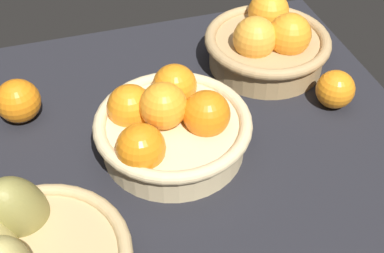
{
  "coord_description": "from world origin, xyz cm",
  "views": [
    {
      "loc": [
        14.33,
        59.39,
        63.45
      ],
      "look_at": [
        -3.18,
        2.28,
        7.0
      ],
      "focal_mm": 47.62,
      "sensor_mm": 36.0,
      "label": 1
    }
  ],
  "objects_px": {
    "loose_orange_back_gap": "(18,101)",
    "loose_orange_front_gap": "(335,89)",
    "basket_center": "(170,125)",
    "basket_near_left": "(268,43)"
  },
  "relations": [
    {
      "from": "loose_orange_back_gap",
      "to": "loose_orange_front_gap",
      "type": "bearing_deg",
      "value": 166.94
    },
    {
      "from": "basket_center",
      "to": "loose_orange_back_gap",
      "type": "distance_m",
      "value": 0.27
    },
    {
      "from": "basket_near_left",
      "to": "loose_orange_front_gap",
      "type": "bearing_deg",
      "value": 114.46
    },
    {
      "from": "basket_center",
      "to": "loose_orange_front_gap",
      "type": "xyz_separation_m",
      "value": [
        -0.31,
        -0.02,
        -0.02
      ]
    },
    {
      "from": "basket_center",
      "to": "loose_orange_back_gap",
      "type": "height_order",
      "value": "basket_center"
    },
    {
      "from": "basket_near_left",
      "to": "loose_orange_back_gap",
      "type": "bearing_deg",
      "value": 2.72
    },
    {
      "from": "loose_orange_front_gap",
      "to": "loose_orange_back_gap",
      "type": "bearing_deg",
      "value": -13.06
    },
    {
      "from": "basket_near_left",
      "to": "loose_orange_front_gap",
      "type": "distance_m",
      "value": 0.16
    },
    {
      "from": "loose_orange_front_gap",
      "to": "basket_center",
      "type": "bearing_deg",
      "value": 4.06
    },
    {
      "from": "basket_near_left",
      "to": "loose_orange_back_gap",
      "type": "distance_m",
      "value": 0.47
    }
  ]
}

